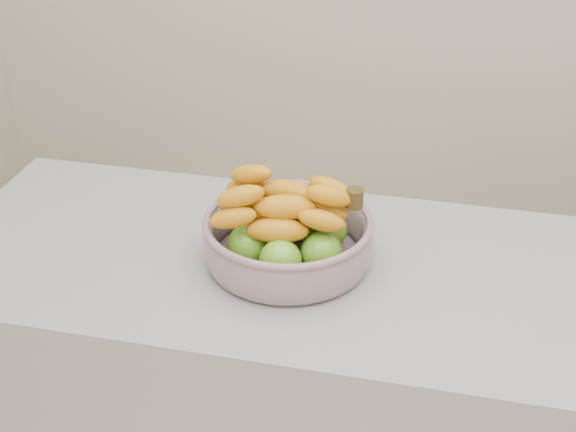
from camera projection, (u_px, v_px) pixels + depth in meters
The scene contains 1 object.
fruit_bowl at pixel (288, 235), 1.52m from camera, with size 0.32×0.32×0.17m.
Camera 1 is at (-0.01, -1.03, 1.76)m, focal length 50.00 mm.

